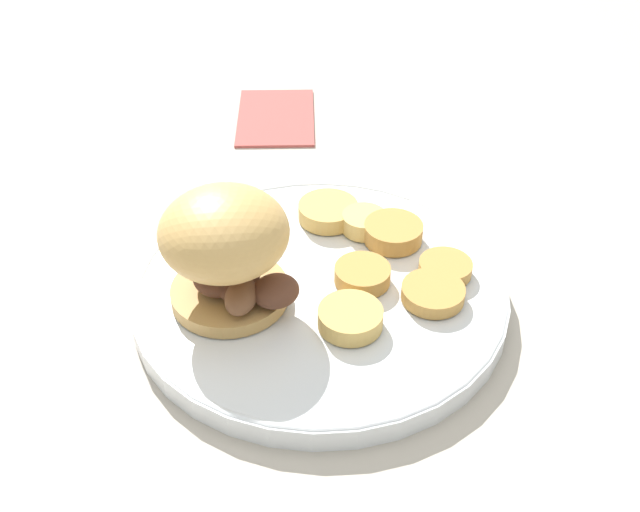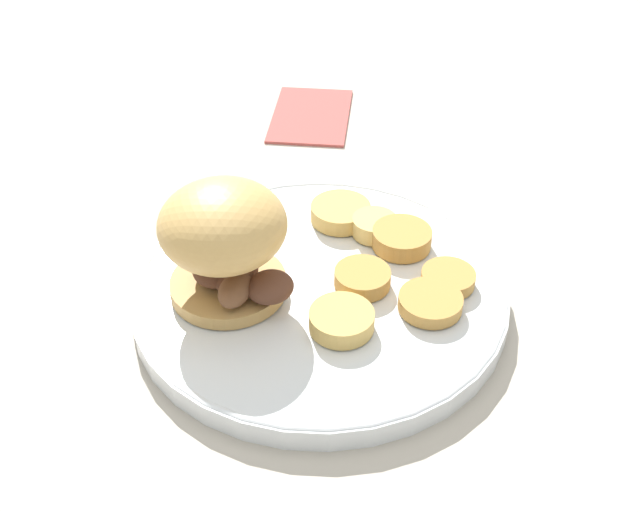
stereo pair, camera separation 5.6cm
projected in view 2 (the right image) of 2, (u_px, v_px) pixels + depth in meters
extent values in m
plane|color=#B2A899|center=(320.00, 300.00, 0.59)|extent=(4.00, 4.00, 0.00)
cylinder|color=white|center=(320.00, 292.00, 0.58)|extent=(0.29, 0.29, 0.02)
torus|color=white|center=(320.00, 284.00, 0.58)|extent=(0.29, 0.29, 0.01)
cylinder|color=tan|center=(229.00, 285.00, 0.56)|extent=(0.09, 0.09, 0.01)
ellipsoid|color=#563323|center=(236.00, 274.00, 0.55)|extent=(0.03, 0.04, 0.02)
ellipsoid|color=brown|center=(228.00, 269.00, 0.55)|extent=(0.04, 0.04, 0.02)
ellipsoid|color=#563323|center=(270.00, 287.00, 0.54)|extent=(0.05, 0.05, 0.02)
ellipsoid|color=brown|center=(235.00, 290.00, 0.53)|extent=(0.02, 0.04, 0.02)
ellipsoid|color=#563323|center=(220.00, 268.00, 0.56)|extent=(0.05, 0.05, 0.02)
ellipsoid|color=tan|center=(223.00, 225.00, 0.53)|extent=(0.09, 0.09, 0.06)
cylinder|color=#BC8942|center=(431.00, 301.00, 0.55)|extent=(0.05, 0.05, 0.01)
cylinder|color=tan|center=(342.00, 320.00, 0.53)|extent=(0.05, 0.05, 0.01)
cylinder|color=tan|center=(341.00, 212.00, 0.63)|extent=(0.05, 0.05, 0.01)
cylinder|color=#BC8942|center=(448.00, 278.00, 0.57)|extent=(0.04, 0.04, 0.01)
cylinder|color=#DBB766|center=(374.00, 226.00, 0.62)|extent=(0.04, 0.04, 0.01)
cylinder|color=#BC8942|center=(402.00, 238.00, 0.60)|extent=(0.05, 0.05, 0.01)
cylinder|color=#BC8942|center=(362.00, 278.00, 0.57)|extent=(0.04, 0.04, 0.01)
cube|color=#B24C47|center=(311.00, 114.00, 0.82)|extent=(0.11, 0.14, 0.01)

